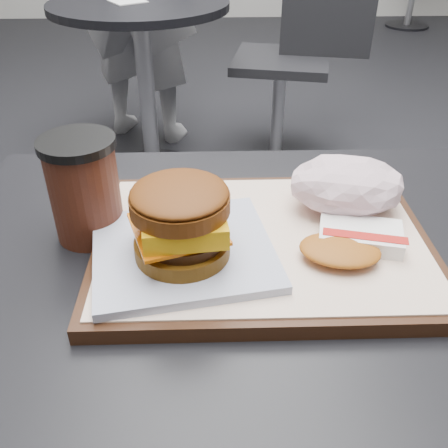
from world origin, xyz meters
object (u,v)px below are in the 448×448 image
serving_tray (262,243)px  coffee_cup (84,189)px  customer_table (278,381)px  neighbor_table (143,54)px  neighbor_chair (297,49)px  breakfast_sandwich (182,229)px  crumpled_wrapper (347,186)px  hash_brown (351,242)px

serving_tray → coffee_cup: coffee_cup is taller
customer_table → serving_tray: serving_tray is taller
neighbor_table → neighbor_chair: size_ratio=0.85×
breakfast_sandwich → neighbor_chair: bearing=77.0°
serving_tray → crumpled_wrapper: bearing=28.6°
customer_table → crumpled_wrapper: (0.08, 0.10, 0.24)m
customer_table → hash_brown: hash_brown is taller
hash_brown → coffee_cup: (-0.30, 0.07, 0.03)m
serving_tray → hash_brown: size_ratio=2.96×
customer_table → breakfast_sandwich: (-0.11, 0.00, 0.24)m
customer_table → hash_brown: size_ratio=6.24×
hash_brown → coffee_cup: size_ratio=1.03×
neighbor_chair → neighbor_table: bearing=-163.3°
crumpled_wrapper → serving_tray: bearing=-151.4°
serving_tray → breakfast_sandwich: breakfast_sandwich is taller
customer_table → coffee_cup: 0.35m
customer_table → crumpled_wrapper: bearing=50.6°
breakfast_sandwich → neighbor_chair: (0.42, 1.85, -0.32)m
coffee_cup → serving_tray: bearing=-10.9°
crumpled_wrapper → neighbor_table: crumpled_wrapper is taller
hash_brown → crumpled_wrapper: 0.09m
coffee_cup → neighbor_table: size_ratio=0.17×
serving_tray → neighbor_chair: neighbor_chair is taller
breakfast_sandwich → neighbor_chair: size_ratio=0.25×
coffee_cup → breakfast_sandwich: bearing=-34.3°
customer_table → coffee_cup: bearing=160.9°
serving_tray → breakfast_sandwich: (-0.09, -0.04, 0.05)m
breakfast_sandwich → neighbor_table: breakfast_sandwich is taller
customer_table → neighbor_table: size_ratio=1.07×
neighbor_chair → coffee_cup: bearing=-107.0°
serving_tray → coffee_cup: 0.21m
neighbor_chair → breakfast_sandwich: bearing=-103.0°
customer_table → hash_brown: 0.23m
coffee_cup → neighbor_chair: (0.54, 1.77, -0.32)m
breakfast_sandwich → hash_brown: 0.18m
customer_table → neighbor_chair: size_ratio=0.91×
serving_tray → hash_brown: 0.10m
hash_brown → neighbor_chair: 1.87m
serving_tray → coffee_cup: size_ratio=3.04×
serving_tray → neighbor_chair: bearing=79.4°
breakfast_sandwich → crumpled_wrapper: 0.22m
serving_tray → coffee_cup: (-0.20, 0.04, 0.05)m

